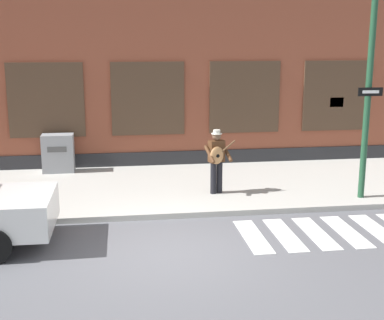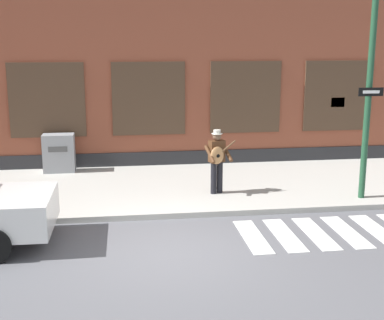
{
  "view_description": "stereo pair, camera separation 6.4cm",
  "coord_description": "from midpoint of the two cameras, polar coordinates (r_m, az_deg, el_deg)",
  "views": [
    {
      "loc": [
        -0.93,
        -9.47,
        3.98
      ],
      "look_at": [
        0.71,
        2.13,
        1.28
      ],
      "focal_mm": 50.0,
      "sensor_mm": 36.0,
      "label": 1
    },
    {
      "loc": [
        -0.87,
        -9.48,
        3.98
      ],
      "look_at": [
        0.71,
        2.13,
        1.28
      ],
      "focal_mm": 50.0,
      "sensor_mm": 36.0,
      "label": 2
    }
  ],
  "objects": [
    {
      "name": "ground_plane",
      "position": [
        10.32,
        -2.18,
        -9.71
      ],
      "size": [
        160.0,
        160.0,
        0.0
      ],
      "primitive_type": "plane",
      "color": "#56565B"
    },
    {
      "name": "sidewalk",
      "position": [
        14.24,
        -3.83,
        -3.0
      ],
      "size": [
        28.0,
        4.7,
        0.13
      ],
      "color": "#ADAAA3",
      "rests_on": "ground"
    },
    {
      "name": "building_backdrop",
      "position": [
        18.04,
        -5.06,
        15.27
      ],
      "size": [
        28.0,
        4.06,
        9.45
      ],
      "color": "brown",
      "rests_on": "ground"
    },
    {
      "name": "crosswalk",
      "position": [
        12.01,
        19.23,
        -7.09
      ],
      "size": [
        5.78,
        1.9,
        0.01
      ],
      "color": "silver",
      "rests_on": "ground"
    },
    {
      "name": "busker",
      "position": [
        13.29,
        2.82,
        0.24
      ],
      "size": [
        0.78,
        0.65,
        1.62
      ],
      "color": "black",
      "rests_on": "sidewalk"
    },
    {
      "name": "utility_box",
      "position": [
        16.0,
        -13.89,
        0.73
      ],
      "size": [
        0.9,
        0.53,
        1.11
      ],
      "color": "gray",
      "rests_on": "sidewalk"
    }
  ]
}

